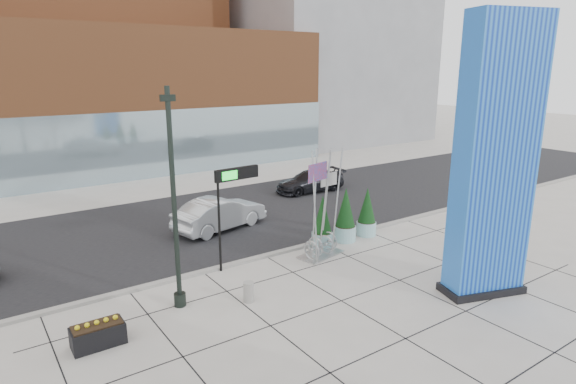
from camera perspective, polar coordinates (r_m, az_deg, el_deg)
ground at (r=17.80m, az=1.68°, el=-12.40°), size 160.00×160.00×0.00m
street_asphalt at (r=25.91m, az=-11.59°, el=-3.86°), size 80.00×12.00×0.02m
curb_edge at (r=20.83m, az=-4.93°, el=-8.10°), size 80.00×0.30×0.12m
tower_podium at (r=41.17m, az=-20.32°, el=10.12°), size 34.00×10.00×11.00m
tower_glass_front at (r=36.89m, az=-17.97°, el=5.19°), size 34.00×0.60×5.00m
building_grey_parking at (r=57.09m, az=3.76°, el=15.49°), size 20.00×18.00×18.00m
blue_pylon at (r=18.16m, az=23.28°, el=2.94°), size 3.23×2.18×9.90m
lamp_post at (r=16.49m, az=-13.22°, el=-3.46°), size 0.50×0.41×7.52m
public_art_sculpture at (r=21.11m, az=3.98°, el=-4.31°), size 2.26×1.43×4.76m
concrete_bollard at (r=17.42m, az=-4.69°, el=-11.73°), size 0.38×0.38×0.73m
overhead_street_sign at (r=19.28m, az=-6.42°, el=1.08°), size 1.98×0.31×4.20m
round_planter_east at (r=23.93m, az=9.33°, el=-2.45°), size 0.97×0.97×2.42m
round_planter_mid at (r=22.99m, az=6.82°, el=-2.83°), size 1.04×1.04×2.61m
round_planter_west at (r=22.15m, az=4.09°, el=-3.66°), size 0.98×0.98×2.44m
box_planter_north at (r=15.96m, az=-21.60°, el=-15.36°), size 1.52×0.77×0.83m
car_silver_mid at (r=24.78m, az=-8.06°, el=-2.57°), size 5.30×2.88×1.66m
car_dark_east at (r=32.08m, az=2.66°, el=1.27°), size 4.90×2.23×1.39m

